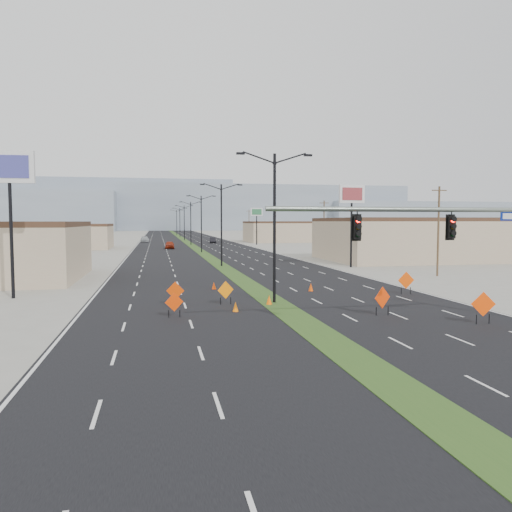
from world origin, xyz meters
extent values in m
plane|color=gray|center=(0.00, 0.00, 0.00)|extent=(600.00, 600.00, 0.00)
cube|color=black|center=(0.00, 100.00, 0.00)|extent=(25.00, 400.00, 0.02)
cube|color=#2C4F1C|center=(0.00, 100.00, 0.00)|extent=(2.00, 400.00, 0.04)
cube|color=tan|center=(-32.00, 85.00, 2.25)|extent=(30.00, 14.00, 4.50)
cube|color=tan|center=(34.00, 45.00, 2.75)|extent=(36.00, 18.00, 5.50)
cube|color=tan|center=(38.00, 110.00, 2.50)|extent=(44.00, 16.00, 5.00)
cube|color=gray|center=(40.00, 300.00, 14.00)|extent=(220.00, 50.00, 28.00)
cube|color=gray|center=(180.00, 290.00, 9.00)|extent=(160.00, 50.00, 18.00)
cube|color=gray|center=(-30.00, 320.00, 16.00)|extent=(140.00, 50.00, 32.00)
cylinder|color=slate|center=(5.20, 2.00, 6.10)|extent=(16.00, 0.24, 0.24)
cube|color=black|center=(1.70, 2.00, 5.22)|extent=(0.50, 0.28, 1.30)
sphere|color=#FF0C05|center=(1.70, 1.84, 5.57)|extent=(0.22, 0.22, 0.22)
cube|color=black|center=(6.70, 2.00, 5.22)|extent=(0.50, 0.28, 1.30)
sphere|color=#FF0C05|center=(6.70, 1.84, 5.57)|extent=(0.22, 0.22, 0.22)
cylinder|color=black|center=(0.00, 12.00, 5.00)|extent=(0.20, 0.20, 10.00)
cube|color=black|center=(-2.30, 12.00, 9.95)|extent=(0.55, 0.24, 0.14)
cube|color=black|center=(2.30, 12.00, 9.95)|extent=(0.55, 0.24, 0.14)
cylinder|color=black|center=(0.00, 40.00, 5.00)|extent=(0.20, 0.20, 10.00)
cube|color=black|center=(-2.30, 40.00, 9.95)|extent=(0.55, 0.24, 0.14)
cube|color=black|center=(2.30, 40.00, 9.95)|extent=(0.55, 0.24, 0.14)
cylinder|color=black|center=(0.00, 68.00, 5.00)|extent=(0.20, 0.20, 10.00)
cube|color=black|center=(-2.30, 68.00, 9.95)|extent=(0.55, 0.24, 0.14)
cube|color=black|center=(2.30, 68.00, 9.95)|extent=(0.55, 0.24, 0.14)
cylinder|color=black|center=(0.00, 96.00, 5.00)|extent=(0.20, 0.20, 10.00)
cube|color=black|center=(-2.30, 96.00, 9.95)|extent=(0.55, 0.24, 0.14)
cube|color=black|center=(2.30, 96.00, 9.95)|extent=(0.55, 0.24, 0.14)
cylinder|color=black|center=(0.00, 124.00, 5.00)|extent=(0.20, 0.20, 10.00)
cube|color=black|center=(-2.30, 124.00, 9.95)|extent=(0.55, 0.24, 0.14)
cube|color=black|center=(2.30, 124.00, 9.95)|extent=(0.55, 0.24, 0.14)
cylinder|color=black|center=(0.00, 152.00, 5.00)|extent=(0.20, 0.20, 10.00)
cube|color=black|center=(-2.30, 152.00, 9.95)|extent=(0.55, 0.24, 0.14)
cube|color=black|center=(2.30, 152.00, 9.95)|extent=(0.55, 0.24, 0.14)
cylinder|color=black|center=(0.00, 180.00, 5.00)|extent=(0.20, 0.20, 10.00)
cube|color=black|center=(-2.30, 180.00, 9.95)|extent=(0.55, 0.24, 0.14)
cube|color=black|center=(2.30, 180.00, 9.95)|extent=(0.55, 0.24, 0.14)
cylinder|color=#4C3823|center=(20.00, 25.00, 4.50)|extent=(0.20, 0.20, 9.00)
cube|color=#4C3823|center=(20.00, 25.00, 8.60)|extent=(1.60, 0.10, 0.10)
cylinder|color=#4C3823|center=(20.00, 60.00, 4.50)|extent=(0.20, 0.20, 9.00)
cube|color=#4C3823|center=(20.00, 60.00, 8.60)|extent=(1.60, 0.10, 0.10)
cylinder|color=#4C3823|center=(20.00, 95.00, 4.50)|extent=(0.20, 0.20, 9.00)
cube|color=#4C3823|center=(20.00, 95.00, 8.60)|extent=(1.60, 0.10, 0.10)
cylinder|color=#4C3823|center=(20.00, 130.00, 4.50)|extent=(0.20, 0.20, 9.00)
cube|color=#4C3823|center=(20.00, 130.00, 8.60)|extent=(1.60, 0.10, 0.10)
imported|color=#9A2710|center=(-5.27, 80.88, 0.77)|extent=(1.95, 4.56, 1.53)
imported|color=black|center=(6.15, 105.07, 0.71)|extent=(2.09, 4.50, 1.43)
imported|color=#A5AAAE|center=(-10.94, 114.86, 0.74)|extent=(2.44, 5.21, 1.47)
cube|color=red|center=(-6.82, 8.10, 0.90)|extent=(1.06, 0.32, 1.08)
cylinder|color=black|center=(-7.13, 8.10, 0.23)|extent=(0.05, 0.05, 0.45)
cylinder|color=black|center=(-6.50, 8.10, 0.23)|extent=(0.05, 0.05, 0.45)
cube|color=#D83D04|center=(-6.61, 12.15, 0.99)|extent=(1.16, 0.35, 1.19)
cylinder|color=black|center=(-6.96, 12.15, 0.25)|extent=(0.05, 0.05, 0.50)
cylinder|color=black|center=(-6.26, 12.15, 0.25)|extent=(0.05, 0.05, 0.50)
cube|color=orange|center=(-3.32, 11.98, 0.98)|extent=(1.11, 0.48, 1.18)
cylinder|color=black|center=(-3.66, 11.98, 0.24)|extent=(0.05, 0.05, 0.49)
cylinder|color=black|center=(-2.98, 11.98, 0.24)|extent=(0.05, 0.05, 0.49)
cube|color=#F13705|center=(5.16, 6.36, 1.07)|extent=(1.19, 0.56, 1.28)
cylinder|color=black|center=(4.79, 6.36, 0.27)|extent=(0.05, 0.05, 0.53)
cylinder|color=black|center=(5.54, 6.36, 0.27)|extent=(0.05, 0.05, 0.53)
cube|color=#FF4205|center=(9.36, 3.00, 1.10)|extent=(1.30, 0.32, 1.32)
cylinder|color=black|center=(8.98, 3.00, 0.27)|extent=(0.05, 0.05, 0.55)
cylinder|color=black|center=(9.75, 3.00, 0.27)|extent=(0.05, 0.05, 0.55)
cube|color=#EE4605|center=(10.68, 13.91, 1.08)|extent=(1.30, 0.06, 1.30)
cylinder|color=black|center=(10.30, 13.91, 0.27)|extent=(0.05, 0.05, 0.54)
cylinder|color=black|center=(11.06, 13.91, 0.27)|extent=(0.05, 0.05, 0.54)
cone|color=orange|center=(-3.08, 9.24, 0.31)|extent=(0.47, 0.47, 0.61)
cone|color=#FF6005|center=(-0.53, 11.25, 0.33)|extent=(0.45, 0.45, 0.67)
cone|color=#E44504|center=(4.13, 16.92, 0.32)|extent=(0.50, 0.50, 0.65)
cone|color=#FA4305|center=(-3.25, 19.49, 0.31)|extent=(0.39, 0.39, 0.61)
cylinder|color=black|center=(-17.91, 17.67, 4.34)|extent=(0.24, 0.24, 8.68)
cube|color=white|center=(-17.91, 17.67, 9.36)|extent=(3.44, 0.53, 2.28)
cube|color=#3E3F96|center=(-17.91, 17.47, 9.36)|extent=(2.74, 0.19, 1.60)
cylinder|color=black|center=(15.12, 35.83, 4.06)|extent=(0.24, 0.24, 8.12)
cube|color=white|center=(15.12, 35.83, 8.76)|extent=(3.22, 0.56, 2.14)
cube|color=maroon|center=(15.12, 35.63, 8.76)|extent=(2.56, 0.22, 1.50)
cylinder|color=black|center=(15.25, 94.35, 3.57)|extent=(0.24, 0.24, 7.14)
cube|color=white|center=(15.25, 94.35, 7.71)|extent=(2.83, 0.89, 1.88)
cube|color=#2F7649|center=(15.25, 94.15, 7.71)|extent=(2.22, 0.49, 1.32)
camera|label=1|loc=(-7.73, -20.54, 5.53)|focal=35.00mm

